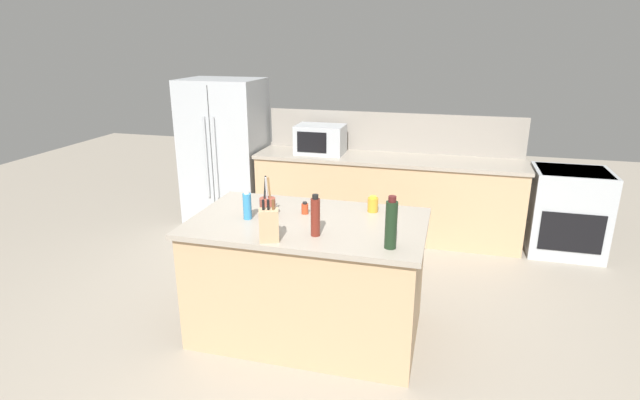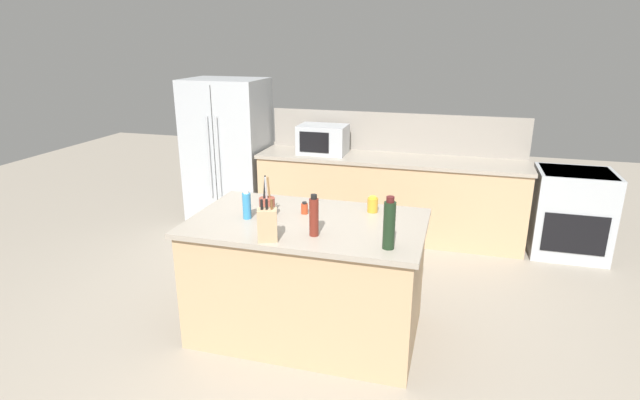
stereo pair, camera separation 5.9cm
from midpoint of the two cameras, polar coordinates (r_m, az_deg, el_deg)
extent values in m
plane|color=gray|center=(4.15, -0.95, -14.59)|extent=(14.00, 14.00, 0.00)
cube|color=tan|center=(5.87, 8.10, 0.17)|extent=(3.01, 0.62, 0.90)
cube|color=#9E9384|center=(5.74, 8.30, 4.64)|extent=(3.05, 0.66, 0.04)
cube|color=gray|center=(5.99, 8.84, 7.63)|extent=(3.01, 0.03, 0.46)
cube|color=tan|center=(3.93, -0.98, -9.06)|extent=(1.69, 1.00, 0.90)
cube|color=#9E9384|center=(3.73, -1.02, -2.64)|extent=(1.75, 1.06, 0.04)
cube|color=#ADB2B7|center=(6.38, -10.19, 5.57)|extent=(0.95, 0.72, 1.77)
cube|color=#2D2D2D|center=(6.07, -11.67, 4.82)|extent=(0.01, 0.00, 1.68)
cylinder|color=#ADB2B7|center=(6.08, -12.26, 4.81)|extent=(0.02, 0.02, 0.97)
cylinder|color=#ADB2B7|center=(6.02, -11.24, 4.76)|extent=(0.02, 0.02, 0.97)
cube|color=#ADB2B7|center=(5.95, 26.98, -1.35)|extent=(0.76, 0.64, 0.92)
cube|color=black|center=(5.68, 27.37, -3.50)|extent=(0.61, 0.01, 0.41)
cube|color=black|center=(5.83, 27.61, 2.83)|extent=(0.68, 0.58, 0.02)
cube|color=#ADB2B7|center=(5.85, 0.63, 6.95)|extent=(0.56, 0.38, 0.33)
cube|color=black|center=(5.68, -0.38, 6.61)|extent=(0.34, 0.01, 0.23)
cube|color=tan|center=(3.35, -5.53, -2.86)|extent=(0.16, 0.14, 0.22)
cylinder|color=black|center=(3.30, -6.17, -0.52)|extent=(0.02, 0.02, 0.07)
cylinder|color=black|center=(3.30, -5.61, -0.51)|extent=(0.02, 0.02, 0.07)
cylinder|color=brown|center=(3.30, -5.05, -0.49)|extent=(0.02, 0.02, 0.07)
cylinder|color=brown|center=(3.80, -5.61, -0.85)|extent=(0.12, 0.12, 0.15)
cylinder|color=olive|center=(3.75, -5.41, 1.42)|extent=(0.01, 0.05, 0.18)
cylinder|color=black|center=(3.76, -5.92, 1.43)|extent=(0.01, 0.05, 0.18)
cylinder|color=#B2B2B7|center=(3.73, -5.74, 1.32)|extent=(0.01, 0.03, 0.18)
cylinder|color=gold|center=(3.91, 6.47, -0.58)|extent=(0.08, 0.08, 0.11)
cylinder|color=gold|center=(3.89, 6.50, 0.31)|extent=(0.05, 0.05, 0.02)
cylinder|color=#B73D1E|center=(3.86, -1.34, -1.00)|extent=(0.05, 0.05, 0.08)
cylinder|color=black|center=(3.84, -1.35, -0.33)|extent=(0.04, 0.04, 0.02)
cylinder|color=maroon|center=(3.41, -0.20, -2.00)|extent=(0.07, 0.07, 0.26)
cylinder|color=black|center=(3.36, -0.20, 0.38)|extent=(0.04, 0.04, 0.03)
cylinder|color=black|center=(3.23, 8.43, -2.91)|extent=(0.08, 0.08, 0.32)
cylinder|color=#4C1919|center=(3.17, 8.58, 0.07)|extent=(0.05, 0.05, 0.04)
cylinder|color=#3384BC|center=(3.77, -7.92, -0.68)|extent=(0.06, 0.06, 0.20)
cylinder|color=white|center=(3.74, -7.99, 0.93)|extent=(0.04, 0.04, 0.02)
camera|label=1|loc=(0.03, -89.58, 0.14)|focal=28.00mm
camera|label=2|loc=(0.03, 90.42, -0.14)|focal=28.00mm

